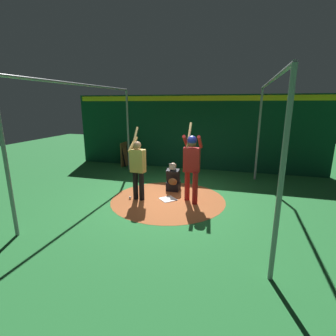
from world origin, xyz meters
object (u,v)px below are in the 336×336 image
Objects in this scene: bat_rack at (126,154)px; catcher at (173,180)px; batter at (192,162)px; visitor at (138,166)px; home_plate at (168,199)px; baseball_0 at (130,198)px.

catcher is at bearing 46.36° from bat_rack.
batter is 1.07× the size of visitor.
catcher reaches higher than home_plate.
bat_rack is (-3.83, -2.19, -0.50)m from visitor.
visitor is at bearing -37.34° from catcher.
batter is 2.40× the size of catcher.
catcher reaches higher than baseball_0.
bat_rack is at bearing -143.17° from visitor.
catcher is 12.44× the size of baseball_0.
visitor is at bearing 105.21° from baseball_0.
bat_rack reaches higher than home_plate.
visitor reaches higher than home_plate.
baseball_0 is at bearing -80.44° from batter.
baseball_0 is (0.07, -0.25, -0.95)m from visitor.
visitor is (0.23, -1.50, -0.17)m from batter.
home_plate is at bearing 111.04° from visitor.
catcher is 4.09m from bat_rack.
bat_rack is at bearing -133.64° from catcher.
bat_rack is at bearing -153.59° from baseball_0.
bat_rack is at bearing -134.35° from batter.
batter is (-0.02, 0.67, 1.15)m from home_plate.
batter reaches higher than catcher.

